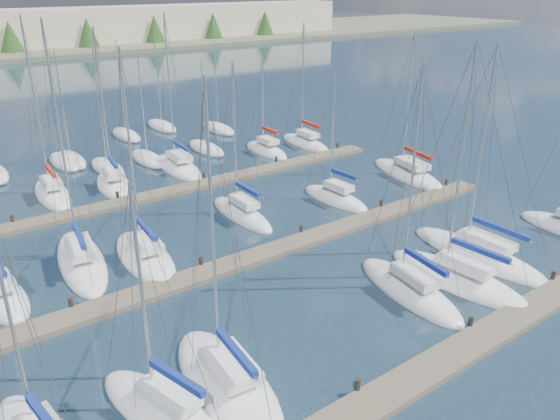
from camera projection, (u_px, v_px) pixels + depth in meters
ground at (63, 124)px, 68.34m from camera, size 400.00×400.00×0.00m
dock_near at (433, 367)px, 25.31m from camera, size 44.00×1.93×1.10m
dock_mid at (262, 254)px, 35.69m from camera, size 44.00×1.93×1.10m
dock_far at (168, 192)px, 46.06m from camera, size 44.00×1.93×1.10m
sailboat_k at (242, 214)px, 41.75m from camera, size 2.42×8.02×12.26m
sailboat_q at (266, 150)px, 57.22m from camera, size 2.76×7.01×10.33m
sailboat_j at (145, 256)px, 35.38m from camera, size 3.71×8.62×14.02m
sailboat_f at (478, 254)px, 35.62m from camera, size 2.85×10.10×14.19m
sailboat_c at (227, 381)px, 24.40m from camera, size 4.06×8.93×14.30m
sailboat_h at (2, 298)px, 30.78m from camera, size 2.77×6.42×10.97m
sailboat_o at (114, 185)px, 47.68m from camera, size 3.95×7.85×14.11m
sailboat_l at (335, 198)px, 44.72m from camera, size 2.58×7.07×10.90m
sailboat_m at (408, 174)px, 50.28m from camera, size 5.06×10.22×13.43m
sailboat_d at (409, 290)px, 31.59m from camera, size 3.88×8.74×13.78m
sailboat_b at (165, 412)px, 22.66m from camera, size 4.30×8.15×10.97m
sailboat_p at (178, 167)px, 52.25m from camera, size 3.72×9.06×14.82m
sailboat_r at (305, 143)px, 59.71m from camera, size 2.90×8.30×13.43m
sailboat_n at (53, 194)px, 45.68m from camera, size 3.20×8.60×15.11m
sailboat_e at (457, 278)px, 32.80m from camera, size 3.69×9.56×14.68m
sailboat_i at (81, 261)px, 34.79m from camera, size 4.26×10.02×15.60m
distant_boats at (66, 160)px, 53.82m from camera, size 36.93×20.75×13.30m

